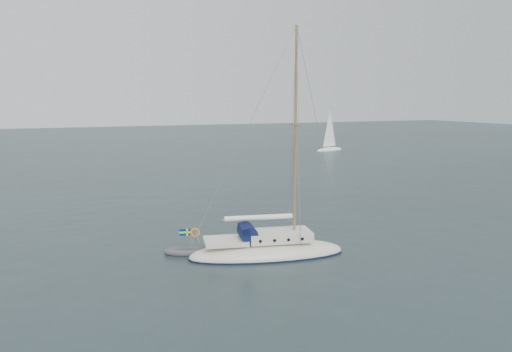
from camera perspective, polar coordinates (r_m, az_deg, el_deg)
name	(u,v)px	position (r m, az deg, el deg)	size (l,w,h in m)	color
ground	(246,263)	(28.74, -1.11, -9.87)	(300.00, 300.00, 0.00)	black
sailboat	(267,239)	(29.60, 1.29, -7.18)	(9.77, 2.93, 13.91)	white
dinghy	(185,251)	(30.53, -8.09, -8.52)	(2.57, 1.16, 0.37)	#4F4F54
distant_yacht_b	(330,130)	(91.27, 8.42, 5.17)	(6.38, 3.40, 8.46)	white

